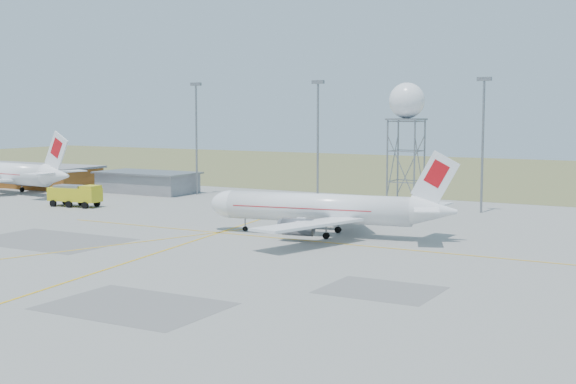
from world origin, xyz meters
The scene contains 12 objects.
ground centered at (0.00, 0.00, 0.00)m, with size 400.00×400.00×0.00m, color gray.
grass_strip centered at (0.00, 140.00, 0.01)m, with size 400.00×120.00×0.03m, color #606537.
building_orange centered at (-75.00, 62.00, 2.17)m, with size 33.00×12.00×4.30m.
building_grey centered at (-45.00, 64.00, 1.97)m, with size 19.00×10.00×3.90m.
mast_a centered at (-35.00, 66.00, 12.07)m, with size 2.20×0.50×20.50m.
mast_b centered at (-10.00, 66.00, 12.07)m, with size 2.20×0.50×20.50m.
mast_c centered at (18.00, 66.00, 12.07)m, with size 2.20×0.50×20.50m.
airliner_main centered at (6.88, 34.55, 3.34)m, with size 31.98×30.75×10.90m.
airliner_far centered at (-68.29, 50.71, 3.64)m, with size 34.93×33.82×11.89m.
radar_tower centered at (7.44, 61.60, 11.07)m, with size 5.45×5.45×19.72m.
fire_truck centered at (-41.16, 41.36, 1.71)m, with size 9.13×4.25×3.56m.
baggage_tug centered at (-57.41, 54.14, 0.59)m, with size 2.39×2.32×1.55m.
Camera 1 is at (51.59, -53.88, 15.80)m, focal length 50.00 mm.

